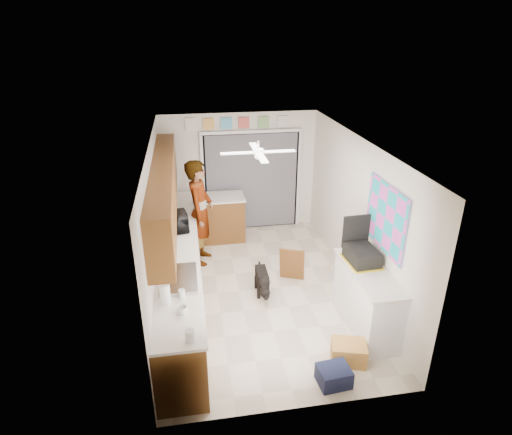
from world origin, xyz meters
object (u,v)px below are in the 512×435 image
cup (182,310)px  dog (262,280)px  microwave (177,222)px  suitcase (362,255)px  man (200,213)px  cardboard_box (349,352)px  navy_crate (334,376)px  paper_towel_roll (165,294)px

cup → dog: cup is taller
dog → microwave: bearing=153.0°
suitcase → man: (-2.22, 2.09, -0.07)m
cup → cardboard_box: size_ratio=0.28×
cup → man: size_ratio=0.06×
cup → navy_crate: 2.04m
cup → dog: size_ratio=0.21×
navy_crate → man: 3.75m
cup → navy_crate: size_ratio=0.33×
navy_crate → cardboard_box: bearing=46.9°
microwave → cup: bearing=171.9°
microwave → navy_crate: bearing=-156.2°
cup → suitcase: 2.69m
cup → paper_towel_roll: (-0.20, 0.25, 0.09)m
microwave → cardboard_box: (2.16, -2.47, -0.94)m
suitcase → cardboard_box: (-0.46, -0.92, -0.91)m
cup → man: bearing=83.3°
cup → navy_crate: bearing=-14.1°
suitcase → man: man is taller
cardboard_box → dog: (-0.85, 1.76, 0.10)m
paper_towel_roll → suitcase: size_ratio=0.53×
microwave → man: size_ratio=0.25×
paper_towel_roll → suitcase: (2.76, 0.56, -0.03)m
microwave → navy_crate: microwave is taller
suitcase → cardboard_box: 1.37m
cup → dog: (1.26, 1.65, -0.75)m
microwave → cup: size_ratio=3.92×
cardboard_box → navy_crate: (-0.32, -0.34, -0.02)m
microwave → dog: (1.31, -0.71, -0.84)m
navy_crate → dog: 2.17m
cup → suitcase: size_ratio=0.25×
cup → cardboard_box: (2.10, -0.11, -0.85)m
microwave → cardboard_box: size_ratio=1.10×
cardboard_box → man: (-1.76, 3.01, 0.84)m
cup → cardboard_box: cup is taller
paper_towel_roll → microwave: bearing=86.1°
cardboard_box → dog: bearing=115.7°
cardboard_box → man: 3.59m
cup → suitcase: (2.56, 0.81, 0.06)m
navy_crate → dog: (-0.53, 2.10, 0.12)m
microwave → man: bearing=-45.7°
microwave → cup: 2.36m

